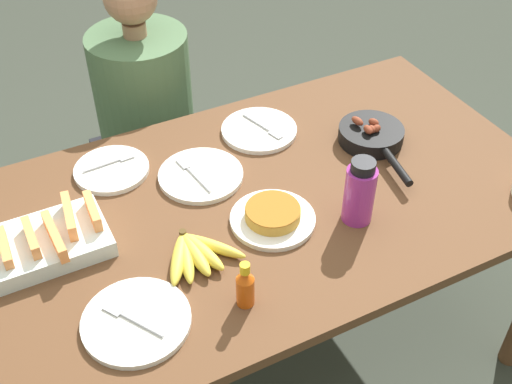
# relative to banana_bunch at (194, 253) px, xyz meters

# --- Properties ---
(ground_plane) EXTENTS (14.00, 14.00, 0.00)m
(ground_plane) POSITION_rel_banana_bunch_xyz_m (0.25, 0.13, -0.80)
(ground_plane) COLOR #383D33
(dining_table) EXTENTS (1.77, 0.98, 0.78)m
(dining_table) POSITION_rel_banana_bunch_xyz_m (0.25, 0.13, -0.11)
(dining_table) COLOR brown
(dining_table) RESTS_ON ground_plane
(banana_bunch) EXTENTS (0.23, 0.19, 0.04)m
(banana_bunch) POSITION_rel_banana_bunch_xyz_m (0.00, 0.00, 0.00)
(banana_bunch) COLOR gold
(banana_bunch) RESTS_ON dining_table
(melon_tray) EXTENTS (0.34, 0.22, 0.10)m
(melon_tray) POSITION_rel_banana_bunch_xyz_m (-0.34, 0.21, 0.01)
(melon_tray) COLOR silver
(melon_tray) RESTS_ON dining_table
(skillet) EXTENTS (0.21, 0.37, 0.08)m
(skillet) POSITION_rel_banana_bunch_xyz_m (0.71, 0.21, 0.01)
(skillet) COLOR black
(skillet) RESTS_ON dining_table
(frittata_plate_center) EXTENTS (0.24, 0.24, 0.05)m
(frittata_plate_center) POSITION_rel_banana_bunch_xyz_m (0.25, 0.03, 0.00)
(frittata_plate_center) COLOR silver
(frittata_plate_center) RESTS_ON dining_table
(empty_plate_near_front) EXTENTS (0.26, 0.26, 0.02)m
(empty_plate_near_front) POSITION_rel_banana_bunch_xyz_m (0.15, 0.30, -0.01)
(empty_plate_near_front) COLOR silver
(empty_plate_near_front) RESTS_ON dining_table
(empty_plate_far_left) EXTENTS (0.26, 0.26, 0.02)m
(empty_plate_far_left) POSITION_rel_banana_bunch_xyz_m (-0.21, -0.13, -0.01)
(empty_plate_far_left) COLOR silver
(empty_plate_far_left) RESTS_ON dining_table
(empty_plate_far_right) EXTENTS (0.23, 0.23, 0.02)m
(empty_plate_far_right) POSITION_rel_banana_bunch_xyz_m (-0.09, 0.45, -0.01)
(empty_plate_far_right) COLOR silver
(empty_plate_far_right) RESTS_ON dining_table
(empty_plate_mid_edge) EXTENTS (0.25, 0.25, 0.02)m
(empty_plate_mid_edge) POSITION_rel_banana_bunch_xyz_m (0.41, 0.43, -0.01)
(empty_plate_mid_edge) COLOR silver
(empty_plate_mid_edge) RESTS_ON dining_table
(water_bottle) EXTENTS (0.09, 0.09, 0.20)m
(water_bottle) POSITION_rel_banana_bunch_xyz_m (0.47, -0.06, 0.08)
(water_bottle) COLOR #992D89
(water_bottle) RESTS_ON dining_table
(hot_sauce_bottle) EXTENTS (0.05, 0.05, 0.14)m
(hot_sauce_bottle) POSITION_rel_banana_bunch_xyz_m (0.05, -0.19, 0.04)
(hot_sauce_bottle) COLOR #C64C0F
(hot_sauce_bottle) RESTS_ON dining_table
(person_figure) EXTENTS (0.40, 0.40, 1.19)m
(person_figure) POSITION_rel_banana_bunch_xyz_m (0.17, 0.91, -0.31)
(person_figure) COLOR black
(person_figure) RESTS_ON ground_plane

